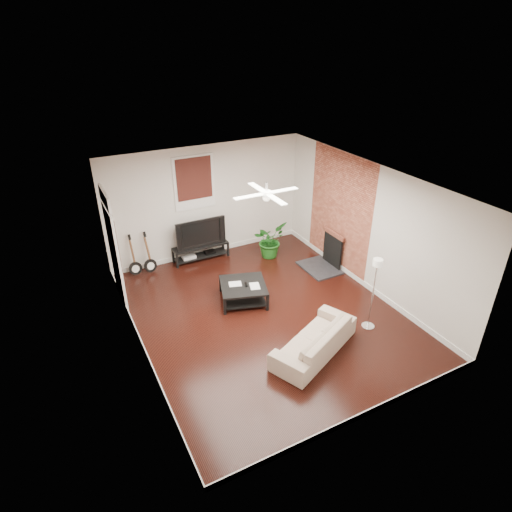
{
  "coord_description": "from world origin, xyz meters",
  "views": [
    {
      "loc": [
        -3.44,
        -6.21,
        5.2
      ],
      "look_at": [
        0.0,
        0.4,
        1.15
      ],
      "focal_mm": 29.84,
      "sensor_mm": 36.0,
      "label": 1
    }
  ],
  "objects": [
    {
      "name": "room",
      "position": [
        0.0,
        0.0,
        1.4
      ],
      "size": [
        5.01,
        6.01,
        2.81
      ],
      "color": "black",
      "rests_on": "ground"
    },
    {
      "name": "brick_accent",
      "position": [
        2.49,
        1.0,
        1.4
      ],
      "size": [
        0.02,
        2.2,
        2.8
      ],
      "primitive_type": "cube",
      "color": "brown",
      "rests_on": "floor"
    },
    {
      "name": "fireplace",
      "position": [
        2.2,
        1.0,
        0.46
      ],
      "size": [
        0.8,
        1.1,
        0.92
      ],
      "primitive_type": "cube",
      "color": "black",
      "rests_on": "floor"
    },
    {
      "name": "window_back",
      "position": [
        -0.3,
        2.97,
        1.95
      ],
      "size": [
        1.0,
        0.06,
        1.3
      ],
      "primitive_type": "cube",
      "color": "black",
      "rests_on": "wall_back"
    },
    {
      "name": "door_left",
      "position": [
        -2.46,
        1.9,
        1.25
      ],
      "size": [
        0.08,
        1.0,
        2.5
      ],
      "primitive_type": "cube",
      "color": "white",
      "rests_on": "wall_left"
    },
    {
      "name": "tv_stand",
      "position": [
        -0.32,
        2.78,
        0.2
      ],
      "size": [
        1.4,
        0.37,
        0.39
      ],
      "primitive_type": "cube",
      "color": "black",
      "rests_on": "floor"
    },
    {
      "name": "tv",
      "position": [
        -0.32,
        2.8,
        0.75
      ],
      "size": [
        1.25,
        0.16,
        0.72
      ],
      "primitive_type": "imported",
      "color": "black",
      "rests_on": "tv_stand"
    },
    {
      "name": "coffee_table",
      "position": [
        -0.18,
        0.64,
        0.2
      ],
      "size": [
        1.18,
        1.18,
        0.39
      ],
      "primitive_type": "cube",
      "rotation": [
        0.0,
        0.0,
        -0.31
      ],
      "color": "black",
      "rests_on": "floor"
    },
    {
      "name": "sofa",
      "position": [
        0.23,
        -1.41,
        0.27
      ],
      "size": [
        1.99,
        1.43,
        0.54
      ],
      "primitive_type": "imported",
      "rotation": [
        0.0,
        0.0,
        3.57
      ],
      "color": "tan",
      "rests_on": "floor"
    },
    {
      "name": "floor_lamp",
      "position": [
        1.58,
        -1.31,
        0.76
      ],
      "size": [
        0.33,
        0.33,
        1.52
      ],
      "primitive_type": null,
      "rotation": [
        0.0,
        0.0,
        0.42
      ],
      "color": "white",
      "rests_on": "floor"
    },
    {
      "name": "potted_plant",
      "position": [
        1.29,
        2.14,
        0.44
      ],
      "size": [
        1.04,
        1.01,
        0.89
      ],
      "primitive_type": "imported",
      "rotation": [
        0.0,
        0.0,
        0.54
      ],
      "color": "#1C5E1B",
      "rests_on": "floor"
    },
    {
      "name": "guitar_left",
      "position": [
        -1.97,
        2.75,
        0.5
      ],
      "size": [
        0.33,
        0.26,
        1.0
      ],
      "primitive_type": null,
      "rotation": [
        0.0,
        0.0,
        0.12
      ],
      "color": "black",
      "rests_on": "floor"
    },
    {
      "name": "guitar_right",
      "position": [
        -1.62,
        2.72,
        0.5
      ],
      "size": [
        0.35,
        0.28,
        1.0
      ],
      "primitive_type": null,
      "rotation": [
        0.0,
        0.0,
        0.23
      ],
      "color": "black",
      "rests_on": "floor"
    },
    {
      "name": "ceiling_fan",
      "position": [
        0.0,
        0.0,
        2.6
      ],
      "size": [
        1.24,
        1.24,
        0.32
      ],
      "primitive_type": null,
      "color": "white",
      "rests_on": "ceiling"
    }
  ]
}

